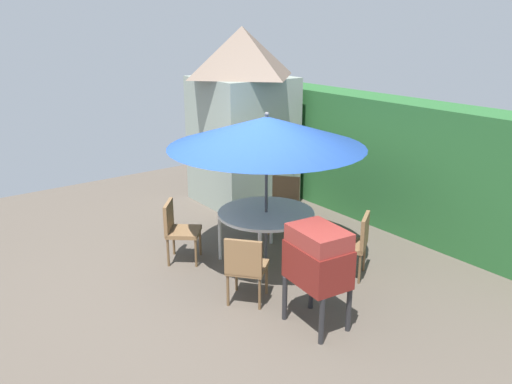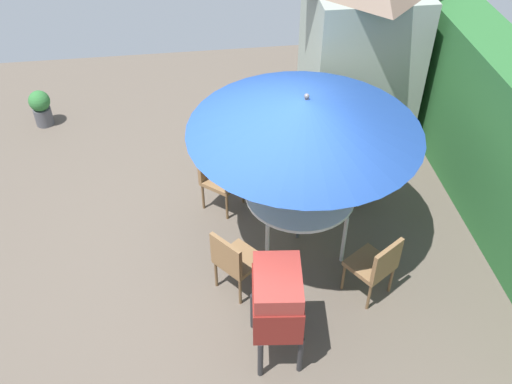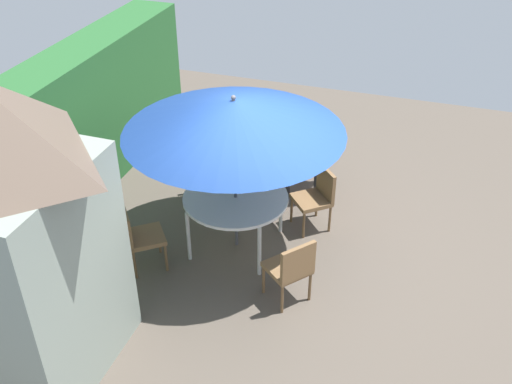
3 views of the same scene
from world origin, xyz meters
TOP-DOWN VIEW (x-y plane):
  - ground_plane at (0.00, 0.00)m, footprint 11.00×11.00m
  - garden_shed at (-2.52, 2.16)m, footprint 1.69×1.69m
  - patio_table at (-0.04, 0.79)m, footprint 1.37×1.37m
  - patio_umbrella at (-0.04, 0.79)m, footprint 2.71×2.71m
  - bbq_grill at (1.61, 0.23)m, footprint 0.75×0.57m
  - chair_near_shed at (-0.86, -0.19)m, footprint 0.65×0.65m
  - chair_far_side at (0.73, -0.12)m, footprint 0.65×0.65m
  - chair_toward_hedge at (1.02, 1.49)m, footprint 0.64×0.64m
  - chair_toward_house at (-0.85, 1.81)m, footprint 0.65×0.65m
  - potted_plant_by_shed at (-3.22, -2.92)m, footprint 0.34×0.34m

SIDE VIEW (x-z plane):
  - ground_plane at x=0.00m, z-range 0.00..0.00m
  - potted_plant_by_shed at x=-3.22m, z-range 0.02..0.64m
  - chair_near_shed at x=-0.86m, z-range 0.07..0.97m
  - chair_far_side at x=0.73m, z-range 0.07..0.97m
  - chair_toward_hedge at x=1.02m, z-range 0.07..0.97m
  - chair_toward_house at x=-0.85m, z-range 0.07..0.97m
  - patio_table at x=-0.04m, z-range 0.34..1.12m
  - bbq_grill at x=1.61m, z-range 0.25..1.45m
  - garden_shed at x=-2.52m, z-range 0.04..3.31m
  - patio_umbrella at x=-0.04m, z-range 0.83..3.04m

